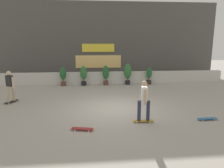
% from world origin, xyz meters
% --- Properties ---
extents(ground_plane, '(48.00, 48.00, 0.00)m').
position_xyz_m(ground_plane, '(0.00, 0.00, 0.00)').
color(ground_plane, '#A8A093').
extents(planter_wall, '(18.00, 0.40, 0.90)m').
position_xyz_m(planter_wall, '(0.00, 6.00, 0.45)').
color(planter_wall, beige).
rests_on(planter_wall, ground).
extents(building_backdrop, '(20.00, 2.08, 6.50)m').
position_xyz_m(building_backdrop, '(-0.00, 10.00, 3.25)').
color(building_backdrop, '#4C4947').
rests_on(building_backdrop, ground).
extents(potted_plant_0, '(0.45, 0.45, 1.37)m').
position_xyz_m(potted_plant_0, '(-3.17, 5.55, 0.78)').
color(potted_plant_0, brown).
rests_on(potted_plant_0, ground).
extents(potted_plant_1, '(0.47, 0.47, 1.42)m').
position_xyz_m(potted_plant_1, '(-1.70, 5.55, 0.81)').
color(potted_plant_1, black).
rests_on(potted_plant_1, ground).
extents(potted_plant_2, '(0.48, 0.48, 1.43)m').
position_xyz_m(potted_plant_2, '(-0.08, 5.55, 0.83)').
color(potted_plant_2, brown).
rests_on(potted_plant_2, ground).
extents(potted_plant_3, '(0.55, 0.55, 1.57)m').
position_xyz_m(potted_plant_3, '(1.55, 5.55, 0.92)').
color(potted_plant_3, black).
rests_on(potted_plant_3, ground).
extents(potted_plant_4, '(0.40, 0.40, 1.27)m').
position_xyz_m(potted_plant_4, '(3.17, 5.55, 0.69)').
color(potted_plant_4, '#2D2823').
rests_on(potted_plant_4, ground).
extents(skater_by_wall_left, '(0.81, 0.56, 1.70)m').
position_xyz_m(skater_by_wall_left, '(0.95, -1.85, 0.94)').
color(skater_by_wall_left, '#BF8C26').
rests_on(skater_by_wall_left, ground).
extents(skater_by_wall_right, '(0.58, 0.79, 1.70)m').
position_xyz_m(skater_by_wall_right, '(-5.34, 1.47, 0.94)').
color(skater_by_wall_right, black).
rests_on(skater_by_wall_right, ground).
extents(skateboard_near_camera, '(0.81, 0.23, 0.08)m').
position_xyz_m(skateboard_near_camera, '(3.65, -1.86, 0.06)').
color(skateboard_near_camera, '#266699').
rests_on(skateboard_near_camera, ground).
extents(skateboard_aside, '(0.82, 0.37, 0.08)m').
position_xyz_m(skateboard_aside, '(-1.45, -2.41, 0.06)').
color(skateboard_aside, maroon).
rests_on(skateboard_aside, ground).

